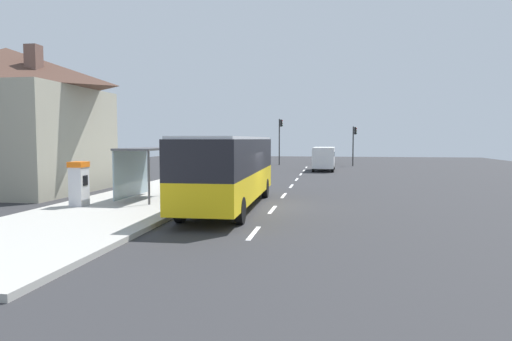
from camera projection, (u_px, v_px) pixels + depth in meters
name	position (u px, v px, depth m)	size (l,w,h in m)	color
ground_plane	(293.00, 180.00, 34.55)	(56.00, 92.00, 0.04)	#2D2D30
sidewalk_platform	(155.00, 196.00, 23.75)	(6.20, 30.00, 0.18)	#ADAAA3
lane_stripe_seg_0	(254.00, 233.00, 14.82)	(0.16, 2.20, 0.01)	silver
lane_stripe_seg_1	(272.00, 210.00, 19.74)	(0.16, 2.20, 0.01)	silver
lane_stripe_seg_2	(284.00, 196.00, 24.67)	(0.16, 2.20, 0.01)	silver
lane_stripe_seg_3	(291.00, 186.00, 29.59)	(0.16, 2.20, 0.01)	silver
lane_stripe_seg_4	(297.00, 179.00, 34.51)	(0.16, 2.20, 0.01)	silver
lane_stripe_seg_5	(301.00, 174.00, 39.43)	(0.16, 2.20, 0.01)	silver
lane_stripe_seg_6	(304.00, 170.00, 44.36)	(0.16, 2.20, 0.01)	silver
lane_stripe_seg_7	(306.00, 167.00, 49.28)	(0.16, 2.20, 0.01)	silver
bus	(230.00, 167.00, 20.12)	(2.72, 11.06, 3.21)	yellow
white_van	(324.00, 157.00, 43.92)	(2.17, 5.26, 2.30)	white
sedan_near	(326.00, 158.00, 56.22)	(1.87, 4.42, 1.52)	black
ticket_machine	(79.00, 183.00, 19.67)	(0.66, 0.76, 1.94)	silver
recycling_bin_orange	(189.00, 188.00, 22.44)	(0.52, 0.52, 0.95)	orange
recycling_bin_blue	(193.00, 187.00, 23.13)	(0.52, 0.52, 0.95)	blue
recycling_bin_yellow	(197.00, 185.00, 23.82)	(0.52, 0.52, 0.95)	yellow
recycling_bin_green	(201.00, 184.00, 24.51)	(0.52, 0.52, 0.95)	green
traffic_light_near_side	(354.00, 140.00, 51.44)	(0.49, 0.28, 4.54)	#2D2D2D
traffic_light_far_side	(280.00, 135.00, 53.57)	(0.49, 0.28, 5.49)	#2D2D2D
house_behind_platform	(9.00, 119.00, 26.19)	(9.85, 8.77, 8.37)	#9E9984
bus_shelter	(141.00, 160.00, 22.04)	(1.80, 4.00, 2.50)	#4C4C51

